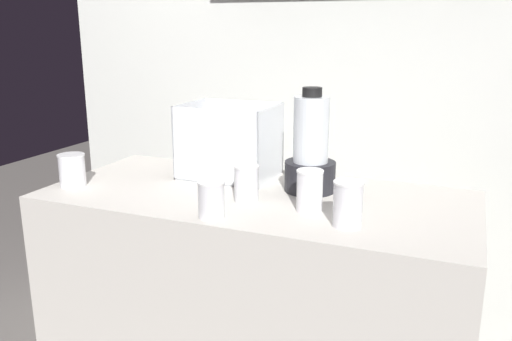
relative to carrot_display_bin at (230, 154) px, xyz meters
The scene contains 9 objects.
counter 0.59m from the carrot_display_bin, 44.42° to the right, with size 1.40×0.64×0.90m, color beige.
back_wall_unit 0.68m from the carrot_display_bin, 73.31° to the left, with size 2.60×0.24×2.50m.
carrot_display_bin is the anchor object (origin of this frame).
blender_pitcher 0.34m from the carrot_display_bin, 11.71° to the right, with size 0.17×0.17×0.35m.
juice_cup_orange_far_left 0.55m from the carrot_display_bin, 143.51° to the right, with size 0.09×0.09×0.11m.
juice_cup_pomegranate_left 0.45m from the carrot_display_bin, 71.68° to the right, with size 0.08×0.08×0.11m.
juice_cup_mango_middle 0.31m from the carrot_display_bin, 55.53° to the right, with size 0.08×0.08×0.12m.
juice_cup_orange_right 0.47m from the carrot_display_bin, 34.57° to the right, with size 0.08×0.08×0.13m.
juice_cup_mango_far_right 0.63m from the carrot_display_bin, 33.90° to the right, with size 0.08×0.08×0.13m.
Camera 1 is at (0.63, -1.54, 1.43)m, focal length 37.17 mm.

